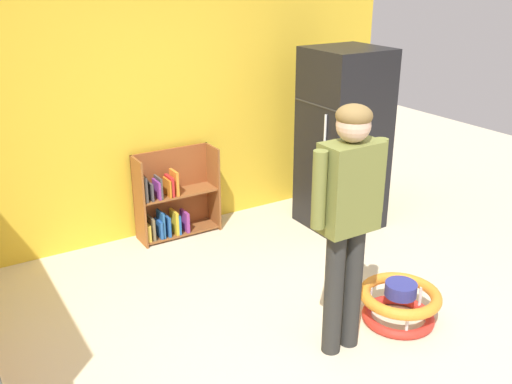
# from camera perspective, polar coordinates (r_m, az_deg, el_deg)

# --- Properties ---
(ground_plane) EXTENTS (12.00, 12.00, 0.00)m
(ground_plane) POSITION_cam_1_polar(r_m,az_deg,el_deg) (4.18, 4.02, -15.12)
(ground_plane) COLOR beige
(ground_plane) RESTS_ON ground
(back_wall) EXTENTS (5.20, 0.06, 2.70)m
(back_wall) POSITION_cam_1_polar(r_m,az_deg,el_deg) (5.53, -9.90, 9.31)
(back_wall) COLOR yellow
(back_wall) RESTS_ON ground
(refrigerator) EXTENTS (0.73, 0.68, 1.78)m
(refrigerator) POSITION_cam_1_polar(r_m,az_deg,el_deg) (5.75, 8.61, 5.11)
(refrigerator) COLOR black
(refrigerator) RESTS_ON ground
(bookshelf) EXTENTS (0.80, 0.28, 0.85)m
(bookshelf) POSITION_cam_1_polar(r_m,az_deg,el_deg) (5.66, -8.33, -0.83)
(bookshelf) COLOR brown
(bookshelf) RESTS_ON ground
(standing_person) EXTENTS (0.57, 0.22, 1.72)m
(standing_person) POSITION_cam_1_polar(r_m,az_deg,el_deg) (3.70, 9.10, -1.66)
(standing_person) COLOR #2A2A29
(standing_person) RESTS_ON ground
(baby_walker) EXTENTS (0.60, 0.60, 0.32)m
(baby_walker) POSITION_cam_1_polar(r_m,az_deg,el_deg) (4.48, 14.00, -10.55)
(baby_walker) COLOR red
(baby_walker) RESTS_ON ground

